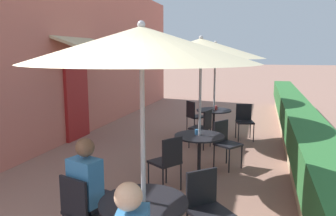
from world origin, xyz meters
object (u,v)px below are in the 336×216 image
coffee_cup_mid (197,132)px  cafe_chair_far_back (203,125)px  cafe_chair_near_back (82,207)px  patio_table_mid (199,146)px  patio_umbrella_mid (201,49)px  patio_table_far (214,117)px  cafe_chair_far_left (244,119)px  seated_patron_near_back (89,188)px  coffee_cup_far (216,108)px  cafe_chair_near_right (207,205)px  coffee_cup_near (132,202)px  cafe_chair_mid_left (168,159)px  patio_umbrella_far (215,50)px  cafe_chair_mid_right (225,140)px  patio_umbrella_near (141,45)px  cafe_chair_far_right (194,114)px

coffee_cup_mid → cafe_chair_far_back: bearing=96.4°
cafe_chair_near_back → coffee_cup_mid: 2.60m
patio_table_mid → patio_umbrella_mid: bearing=180.0°
patio_table_far → cafe_chair_far_left: size_ratio=0.97×
seated_patron_near_back → patio_table_far: (0.64, 4.87, -0.12)m
cafe_chair_far_back → cafe_chair_far_left: bearing=-24.3°
patio_umbrella_mid → coffee_cup_far: size_ratio=26.62×
coffee_cup_far → cafe_chair_far_back: bearing=-101.8°
cafe_chair_near_right → patio_umbrella_mid: (-0.46, 2.02, 1.67)m
patio_umbrella_mid → coffee_cup_mid: size_ratio=26.62×
coffee_cup_far → coffee_cup_near: bearing=-90.2°
cafe_chair_mid_left → cafe_chair_far_left: 3.61m
cafe_chair_mid_left → patio_umbrella_far: patio_umbrella_far is taller
cafe_chair_near_right → cafe_chair_far_left: bearing=-134.3°
coffee_cup_near → coffee_cup_far: bearing=89.8°
cafe_chair_near_back → cafe_chair_far_left: same height
cafe_chair_mid_right → cafe_chair_far_left: bearing=-152.4°
coffee_cup_near → patio_umbrella_mid: (0.10, 2.72, 1.39)m
patio_table_far → cafe_chair_mid_right: bearing=-75.5°
cafe_chair_near_back → cafe_chair_mid_left: same height
cafe_chair_mid_left → patio_umbrella_near: bearing=-136.7°
seated_patron_near_back → coffee_cup_near: size_ratio=13.89×
patio_umbrella_far → cafe_chair_far_left: size_ratio=2.75×
patio_umbrella_near → coffee_cup_mid: patio_umbrella_near is taller
cafe_chair_near_right → cafe_chair_far_back: bearing=-122.2°
patio_table_mid → patio_umbrella_far: 3.02m
patio_umbrella_far → cafe_chair_mid_right: bearing=-75.5°
cafe_chair_near_back → cafe_chair_far_left: size_ratio=1.00×
cafe_chair_near_right → cafe_chair_mid_left: size_ratio=1.00×
seated_patron_near_back → coffee_cup_near: 0.78m
cafe_chair_far_left → cafe_chair_mid_left: bearing=60.0°
cafe_chair_mid_right → patio_table_far: bearing=-131.7°
cafe_chair_mid_left → cafe_chair_far_back: bearing=31.3°
patio_umbrella_mid → cafe_chair_far_left: 3.32m
coffee_cup_near → patio_umbrella_mid: bearing=87.9°
cafe_chair_far_back → patio_umbrella_far: bearing=5.7°
cafe_chair_near_right → cafe_chair_mid_right: (-0.10, 2.69, 0.00)m
cafe_chair_near_right → cafe_chair_mid_left: same height
cafe_chair_mid_left → patio_umbrella_far: (0.24, 3.22, 1.67)m
cafe_chair_near_back → cafe_chair_mid_right: 3.32m
cafe_chair_mid_right → patio_table_far: (-0.48, 1.87, 0.05)m
patio_table_far → cafe_chair_far_back: 0.77m
coffee_cup_near → cafe_chair_far_left: size_ratio=0.10×
coffee_cup_near → coffee_cup_mid: (0.05, 2.76, 0.00)m
cafe_chair_near_right → patio_umbrella_near: bearing=5.7°
coffee_cup_near → cafe_chair_far_back: size_ratio=0.10×
cafe_chair_far_left → coffee_cup_far: 0.76m
cafe_chair_near_back → patio_umbrella_near: bearing=5.7°
cafe_chair_far_left → cafe_chair_far_right: 1.32m
cafe_chair_near_right → coffee_cup_mid: size_ratio=9.67×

